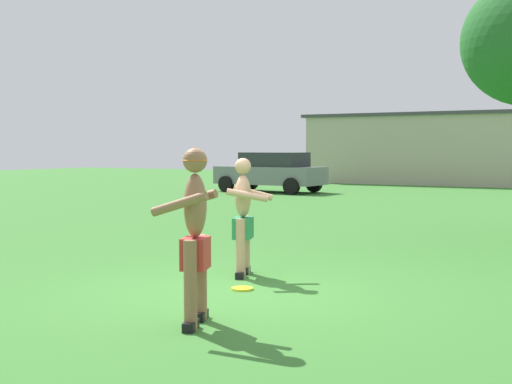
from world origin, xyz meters
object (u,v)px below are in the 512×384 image
Objects in this scene: frisbee at (242,289)px; player_in_green at (244,214)px; car_gray_near_post at (271,171)px; player_with_cap at (195,227)px.

player_in_green is at bearing 119.50° from frisbee.
car_gray_near_post is (-8.67, 16.87, 0.81)m from frisbee.
player_with_cap is 2.67m from player_in_green.
player_with_cap reaches higher than frisbee.
player_with_cap reaches higher than player_in_green.
player_in_green is 1.25m from frisbee.
player_in_green is 5.89× the size of frisbee.
car_gray_near_post is (-9.13, 18.56, -0.15)m from player_with_cap.
player_in_green is at bearing 110.20° from player_with_cap.
player_with_cap is at bearing -69.80° from player_in_green.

